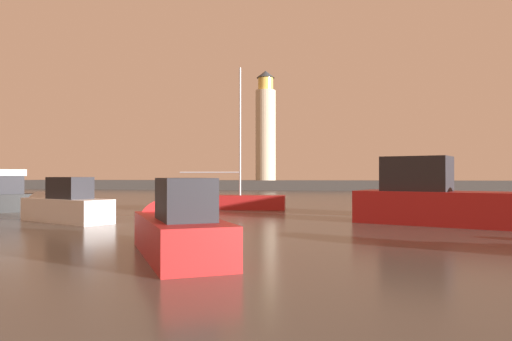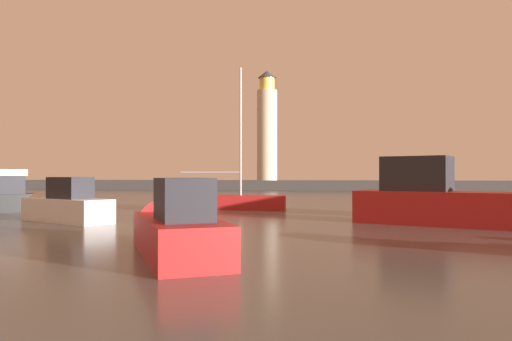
{
  "view_description": "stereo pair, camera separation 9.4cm",
  "coord_description": "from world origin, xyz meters",
  "px_view_note": "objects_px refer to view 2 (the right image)",
  "views": [
    {
      "loc": [
        2.69,
        -1.92,
        2.12
      ],
      "look_at": [
        -1.19,
        19.31,
        2.34
      ],
      "focal_mm": 34.05,
      "sensor_mm": 36.0,
      "label": 1
    },
    {
      "loc": [
        2.78,
        -1.9,
        2.12
      ],
      "look_at": [
        -1.19,
        19.31,
        2.34
      ],
      "focal_mm": 34.05,
      "sensor_mm": 36.0,
      "label": 2
    }
  ],
  "objects_px": {
    "motorboat_5": "(173,228)",
    "sailboat_moored": "(230,201)",
    "motorboat_1": "(59,206)",
    "lighthouse": "(267,128)",
    "motorboat_4": "(31,198)",
    "motorboat_0": "(465,202)"
  },
  "relations": [
    {
      "from": "motorboat_4",
      "to": "sailboat_moored",
      "type": "relative_size",
      "value": 0.69
    },
    {
      "from": "motorboat_0",
      "to": "motorboat_5",
      "type": "relative_size",
      "value": 1.38
    },
    {
      "from": "motorboat_1",
      "to": "lighthouse",
      "type": "bearing_deg",
      "value": 88.18
    },
    {
      "from": "lighthouse",
      "to": "motorboat_1",
      "type": "relative_size",
      "value": 2.63
    },
    {
      "from": "motorboat_5",
      "to": "sailboat_moored",
      "type": "height_order",
      "value": "sailboat_moored"
    },
    {
      "from": "motorboat_0",
      "to": "motorboat_1",
      "type": "distance_m",
      "value": 18.1
    },
    {
      "from": "lighthouse",
      "to": "motorboat_4",
      "type": "relative_size",
      "value": 2.64
    },
    {
      "from": "motorboat_1",
      "to": "motorboat_5",
      "type": "bearing_deg",
      "value": -42.51
    },
    {
      "from": "motorboat_1",
      "to": "motorboat_4",
      "type": "height_order",
      "value": "motorboat_4"
    },
    {
      "from": "lighthouse",
      "to": "motorboat_5",
      "type": "bearing_deg",
      "value": -83.26
    },
    {
      "from": "motorboat_4",
      "to": "motorboat_1",
      "type": "bearing_deg",
      "value": -45.98
    },
    {
      "from": "lighthouse",
      "to": "motorboat_0",
      "type": "bearing_deg",
      "value": -71.46
    },
    {
      "from": "motorboat_0",
      "to": "motorboat_5",
      "type": "height_order",
      "value": "motorboat_0"
    },
    {
      "from": "motorboat_0",
      "to": "motorboat_5",
      "type": "bearing_deg",
      "value": -137.05
    },
    {
      "from": "motorboat_5",
      "to": "sailboat_moored",
      "type": "distance_m",
      "value": 17.0
    },
    {
      "from": "motorboat_0",
      "to": "motorboat_4",
      "type": "relative_size",
      "value": 1.47
    },
    {
      "from": "motorboat_0",
      "to": "sailboat_moored",
      "type": "relative_size",
      "value": 1.02
    },
    {
      "from": "lighthouse",
      "to": "sailboat_moored",
      "type": "xyz_separation_m",
      "value": [
        4.36,
        -41.2,
        -8.6
      ]
    },
    {
      "from": "sailboat_moored",
      "to": "motorboat_0",
      "type": "bearing_deg",
      "value": -33.05
    },
    {
      "from": "motorboat_0",
      "to": "motorboat_4",
      "type": "distance_m",
      "value": 23.89
    },
    {
      "from": "lighthouse",
      "to": "motorboat_5",
      "type": "xyz_separation_m",
      "value": [
        6.85,
        -58.02,
        -8.42
      ]
    },
    {
      "from": "motorboat_0",
      "to": "sailboat_moored",
      "type": "xyz_separation_m",
      "value": [
        -12.1,
        7.87,
        -0.5
      ]
    }
  ]
}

